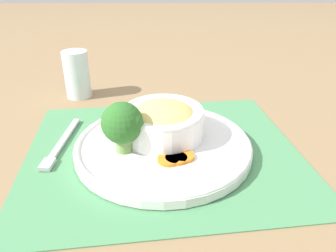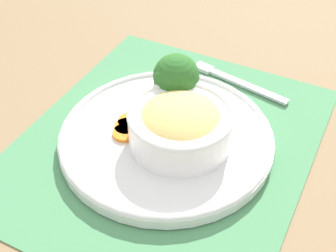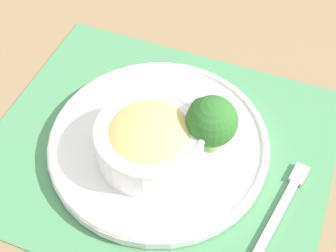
# 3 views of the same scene
# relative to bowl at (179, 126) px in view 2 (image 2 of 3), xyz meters

# --- Properties ---
(ground_plane) EXTENTS (4.00, 4.00, 0.00)m
(ground_plane) POSITION_rel_bowl_xyz_m (0.00, 0.02, -0.05)
(ground_plane) COLOR #8C704C
(placemat) EXTENTS (0.54, 0.47, 0.00)m
(placemat) POSITION_rel_bowl_xyz_m (0.00, 0.02, -0.05)
(placemat) COLOR #4C8C59
(placemat) RESTS_ON ground_plane
(plate) EXTENTS (0.32, 0.32, 0.02)m
(plate) POSITION_rel_bowl_xyz_m (0.00, 0.02, -0.04)
(plate) COLOR white
(plate) RESTS_ON placemat
(bowl) EXTENTS (0.15, 0.15, 0.07)m
(bowl) POSITION_rel_bowl_xyz_m (0.00, 0.00, 0.00)
(bowl) COLOR white
(bowl) RESTS_ON plate
(broccoli_floret) EXTENTS (0.07, 0.07, 0.09)m
(broccoli_floret) POSITION_rel_bowl_xyz_m (0.07, 0.05, 0.02)
(broccoli_floret) COLOR #759E51
(broccoli_floret) RESTS_ON plate
(carrot_slice_near) EXTENTS (0.04, 0.04, 0.01)m
(carrot_slice_near) POSITION_rel_bowl_xyz_m (-0.00, 0.09, -0.03)
(carrot_slice_near) COLOR orange
(carrot_slice_near) RESTS_ON plate
(carrot_slice_middle) EXTENTS (0.04, 0.04, 0.01)m
(carrot_slice_middle) POSITION_rel_bowl_xyz_m (-0.02, 0.08, -0.03)
(carrot_slice_middle) COLOR orange
(carrot_slice_middle) RESTS_ON plate
(carrot_slice_far) EXTENTS (0.04, 0.04, 0.01)m
(carrot_slice_far) POSITION_rel_bowl_xyz_m (-0.03, 0.08, -0.03)
(carrot_slice_far) COLOR orange
(carrot_slice_far) RESTS_ON plate
(fork) EXTENTS (0.03, 0.18, 0.01)m
(fork) POSITION_rel_bowl_xyz_m (0.20, 0.02, -0.05)
(fork) COLOR #B7B7BC
(fork) RESTS_ON placemat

